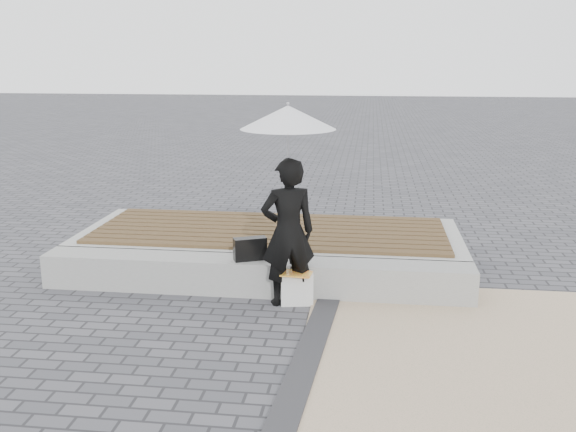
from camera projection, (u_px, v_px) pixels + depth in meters
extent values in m
plane|color=#4B4A4F|center=(224.00, 353.00, 5.96)|extent=(80.00, 80.00, 0.00)
cube|color=#2D2D30|center=(298.00, 382.00, 5.38)|extent=(0.61, 5.20, 0.04)
cube|color=gray|center=(254.00, 275.00, 7.45)|extent=(5.00, 0.45, 0.40)
cube|color=#A8A9A4|center=(270.00, 246.00, 8.61)|extent=(5.00, 2.00, 0.40)
imported|color=black|center=(288.00, 232.00, 6.95)|extent=(0.70, 0.57, 1.64)
cylinder|color=#ACACB0|center=(288.00, 177.00, 6.81)|extent=(0.02, 0.02, 1.00)
cone|color=silver|center=(288.00, 117.00, 6.66)|extent=(1.00, 1.00, 0.24)
sphere|color=#ACACB0|center=(288.00, 104.00, 6.62)|extent=(0.03, 0.03, 0.03)
cube|color=black|center=(250.00, 249.00, 7.34)|extent=(0.39, 0.27, 0.26)
cube|color=silver|center=(297.00, 289.00, 7.08)|extent=(0.37, 0.20, 0.37)
cube|color=#E9412D|center=(296.00, 274.00, 6.98)|extent=(0.34, 0.26, 0.01)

